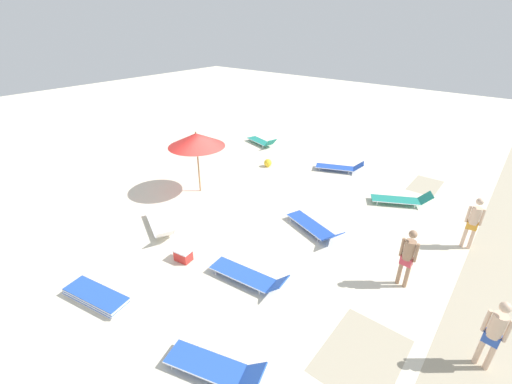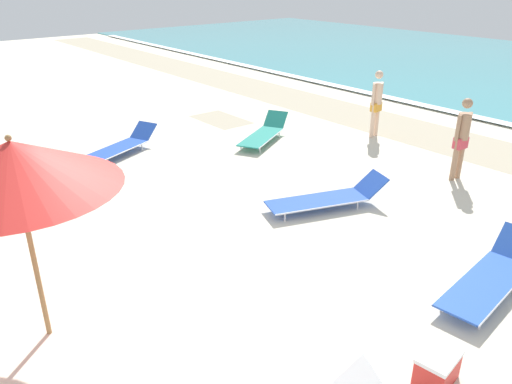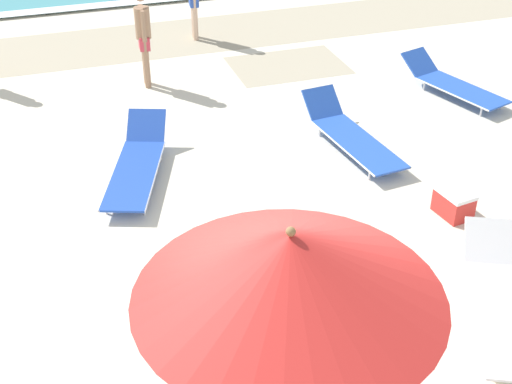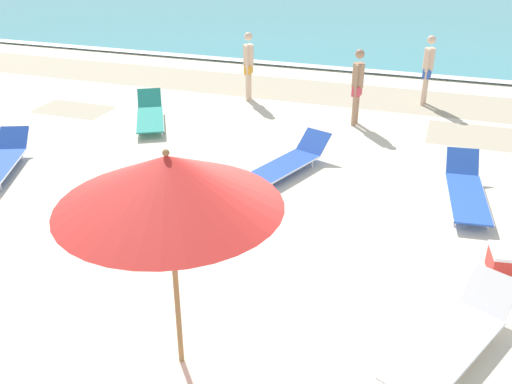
# 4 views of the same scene
# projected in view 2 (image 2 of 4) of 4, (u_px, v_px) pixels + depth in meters

# --- Properties ---
(ground_plane) EXTENTS (60.00, 60.00, 0.16)m
(ground_plane) POSITION_uv_depth(u_px,v_px,m) (166.00, 304.00, 6.90)
(ground_plane) COLOR beige
(beach_umbrella) EXTENTS (2.26, 2.26, 2.58)m
(beach_umbrella) POSITION_uv_depth(u_px,v_px,m) (14.00, 166.00, 5.31)
(beach_umbrella) COLOR #9E7547
(beach_umbrella) RESTS_ON ground_plane
(sun_lounger_under_umbrella) EXTENTS (1.40, 2.24, 0.53)m
(sun_lounger_under_umbrella) POSITION_uv_depth(u_px,v_px,m) (121.00, 146.00, 12.16)
(sun_lounger_under_umbrella) COLOR blue
(sun_lounger_under_umbrella) RESTS_ON ground_plane
(sun_lounger_near_water_left) EXTENTS (1.36, 2.39, 0.54)m
(sun_lounger_near_water_left) POSITION_uv_depth(u_px,v_px,m) (327.00, 197.00, 9.41)
(sun_lounger_near_water_left) COLOR blue
(sun_lounger_near_water_left) RESTS_ON ground_plane
(sun_lounger_mid_beach_solo) EXTENTS (0.85, 2.35, 0.56)m
(sun_lounger_mid_beach_solo) POSITION_uv_depth(u_px,v_px,m) (492.00, 276.00, 7.00)
(sun_lounger_mid_beach_solo) COLOR blue
(sun_lounger_mid_beach_solo) RESTS_ON ground_plane
(sun_lounger_mid_beach_pair_b) EXTENTS (1.57, 2.22, 0.55)m
(sun_lounger_mid_beach_pair_b) POSITION_uv_depth(u_px,v_px,m) (264.00, 133.00, 13.08)
(sun_lounger_mid_beach_pair_b) COLOR #1E8475
(sun_lounger_mid_beach_pair_b) RESTS_ON ground_plane
(beachgoer_wading_adult) EXTENTS (0.27, 0.45, 1.76)m
(beachgoer_wading_adult) POSITION_uv_depth(u_px,v_px,m) (377.00, 100.00, 13.10)
(beachgoer_wading_adult) COLOR beige
(beachgoer_wading_adult) RESTS_ON ground_plane
(beachgoer_strolling_adult) EXTENTS (0.27, 0.45, 1.76)m
(beachgoer_strolling_adult) POSITION_uv_depth(u_px,v_px,m) (462.00, 134.00, 10.38)
(beachgoer_strolling_adult) COLOR #A37A5B
(beachgoer_strolling_adult) RESTS_ON ground_plane
(beach_ball) EXTENTS (0.38, 0.38, 0.38)m
(beach_ball) POSITION_uv_depth(u_px,v_px,m) (12.00, 202.00, 9.26)
(beach_ball) COLOR yellow
(beach_ball) RESTS_ON ground_plane
(cooler_box) EXTENTS (0.42, 0.54, 0.37)m
(cooler_box) POSITION_uv_depth(u_px,v_px,m) (437.00, 368.00, 5.42)
(cooler_box) COLOR red
(cooler_box) RESTS_ON ground_plane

